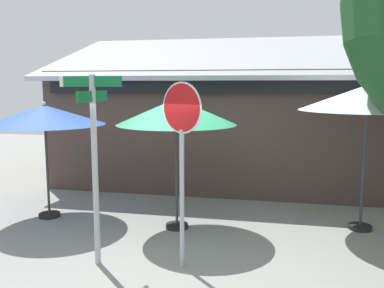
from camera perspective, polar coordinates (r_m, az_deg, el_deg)
The scene contains 7 objects.
ground_plane at distance 7.66m, azimuth -2.55°, elevation -13.56°, with size 28.00×28.00×0.10m, color gray.
cafe_building at distance 12.02m, azimuth 4.67°, elevation 2.77°, with size 9.63×4.59×4.31m.
street_sign_post at distance 6.44m, azimuth -13.30°, elevation -0.68°, with size 0.99×0.93×2.93m.
stop_sign at distance 6.15m, azimuth -1.41°, elevation 0.53°, with size 0.67×0.38×2.83m.
patio_umbrella_royal_blue_left at distance 9.06m, azimuth -19.58°, elevation 3.69°, with size 2.46×2.46×2.44m.
patio_umbrella_forest_green_center at distance 7.85m, azimuth -2.16°, elevation 4.36°, with size 2.29×2.29×2.60m.
patio_umbrella_ivory_right at distance 8.42m, azimuth 22.97°, elevation 5.79°, with size 2.52×2.52×2.86m.
Camera 1 is at (1.80, -6.89, 2.78)m, focal length 38.85 mm.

